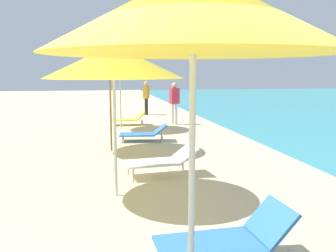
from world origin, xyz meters
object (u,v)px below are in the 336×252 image
(lounger_nearest_shoreside, at_px, (228,238))
(lounger_farthest_shoreside, at_px, (130,118))
(umbrella_third, at_px, (110,66))
(umbrella_second, at_px, (114,62))
(person_walking_mid, at_px, (174,99))
(person_walking_near, at_px, (146,95))
(lounger_second_shoreside, at_px, (162,160))
(lounger_third_shoreside, at_px, (144,133))
(umbrella_farthest, at_px, (120,60))
(umbrella_nearest, at_px, (193,13))

(lounger_nearest_shoreside, xyz_separation_m, lounger_farthest_shoreside, (-0.16, 11.01, -0.03))
(umbrella_third, bearing_deg, umbrella_second, -90.78)
(person_walking_mid, bearing_deg, lounger_farthest_shoreside, -112.61)
(person_walking_near, bearing_deg, umbrella_third, -76.27)
(lounger_farthest_shoreside, bearing_deg, person_walking_near, -106.37)
(lounger_nearest_shoreside, height_order, lounger_farthest_shoreside, lounger_nearest_shoreside)
(lounger_second_shoreside, height_order, lounger_farthest_shoreside, lounger_second_shoreside)
(lounger_third_shoreside, bearing_deg, umbrella_second, 83.73)
(lounger_nearest_shoreside, xyz_separation_m, umbrella_second, (-1.11, 2.53, 1.99))
(lounger_second_shoreside, bearing_deg, lounger_farthest_shoreside, -95.49)
(lounger_third_shoreside, bearing_deg, person_walking_near, -91.69)
(umbrella_farthest, height_order, person_walking_mid, umbrella_farthest)
(lounger_nearest_shoreside, distance_m, person_walking_near, 14.48)
(umbrella_nearest, bearing_deg, lounger_nearest_shoreside, 57.03)
(person_walking_near, bearing_deg, lounger_second_shoreside, -68.16)
(umbrella_third, height_order, lounger_farthest_shoreside, umbrella_third)
(umbrella_nearest, xyz_separation_m, lounger_farthest_shoreside, (0.53, 12.08, -2.28))
(umbrella_nearest, xyz_separation_m, lounger_nearest_shoreside, (0.69, 1.07, -2.25))
(lounger_third_shoreside, bearing_deg, umbrella_third, 56.30)
(umbrella_nearest, xyz_separation_m, umbrella_second, (-0.42, 3.60, -0.25))
(lounger_farthest_shoreside, bearing_deg, umbrella_third, 81.05)
(umbrella_second, distance_m, umbrella_third, 3.69)
(umbrella_second, height_order, lounger_third_shoreside, umbrella_second)
(lounger_nearest_shoreside, height_order, umbrella_second, umbrella_second)
(umbrella_third, relative_size, person_walking_mid, 1.52)
(umbrella_second, bearing_deg, person_walking_near, 80.17)
(lounger_second_shoreside, bearing_deg, umbrella_third, -76.01)
(person_walking_near, bearing_deg, umbrella_second, -72.33)
(umbrella_second, relative_size, umbrella_third, 1.02)
(lounger_nearest_shoreside, bearing_deg, person_walking_mid, -101.14)
(lounger_second_shoreside, xyz_separation_m, umbrella_farthest, (-0.45, 6.37, 2.20))
(lounger_farthest_shoreside, bearing_deg, umbrella_nearest, 89.14)
(umbrella_nearest, height_order, person_walking_near, umbrella_nearest)
(lounger_third_shoreside, distance_m, person_walking_near, 7.08)
(umbrella_nearest, bearing_deg, person_walking_mid, 78.93)
(lounger_second_shoreside, height_order, person_walking_near, person_walking_near)
(umbrella_nearest, height_order, lounger_second_shoreside, umbrella_nearest)
(lounger_nearest_shoreside, height_order, umbrella_third, umbrella_third)
(lounger_nearest_shoreside, relative_size, lounger_second_shoreside, 1.00)
(umbrella_nearest, relative_size, umbrella_third, 1.13)
(umbrella_second, height_order, umbrella_third, umbrella_second)
(umbrella_third, distance_m, lounger_third_shoreside, 2.59)
(umbrella_farthest, distance_m, person_walking_near, 4.96)
(umbrella_second, bearing_deg, umbrella_nearest, -83.40)
(umbrella_second, xyz_separation_m, person_walking_mid, (2.76, 8.39, -1.26))
(lounger_second_shoreside, relative_size, person_walking_near, 0.92)
(person_walking_mid, bearing_deg, umbrella_farthest, -86.68)
(umbrella_nearest, relative_size, umbrella_farthest, 1.03)
(lounger_nearest_shoreside, relative_size, person_walking_mid, 0.90)
(umbrella_farthest, distance_m, lounger_farthest_shoreside, 2.52)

